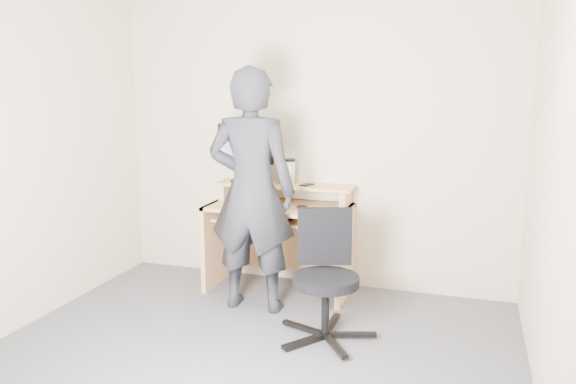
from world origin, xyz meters
The scene contains 13 objects.
ground centered at (0.00, 0.00, 0.00)m, with size 3.50×3.50×0.00m, color #57575D.
back_wall centered at (0.00, 1.75, 1.25)m, with size 3.50×0.02×2.50m, color beige.
desk centered at (-0.20, 1.53, 0.55)m, with size 1.20×0.60×0.91m.
monitor centered at (-0.56, 1.61, 1.21)m, with size 0.53×0.15×0.50m.
external_drive centered at (-0.22, 1.63, 1.01)m, with size 0.07×0.13×0.20m, color black.
travel_mug centered at (-0.15, 1.61, 1.01)m, with size 0.09×0.09×0.20m, color silver.
smartphone centered at (0.00, 1.58, 0.92)m, with size 0.07×0.13×0.01m, color black.
charger centered at (-0.45, 1.50, 0.93)m, with size 0.04×0.04×0.04m, color black.
headphones centered at (-0.41, 1.64, 0.92)m, with size 0.16×0.16×0.02m, color silver.
keyboard centered at (-0.29, 1.36, 0.67)m, with size 0.46×0.18×0.03m, color black.
mouse centered at (0.03, 1.35, 0.77)m, with size 0.10×0.06×0.04m, color black.
office_chair centered at (0.40, 0.69, 0.48)m, with size 0.70×0.67×0.87m.
person centered at (-0.28, 1.02, 0.95)m, with size 0.69×0.45×1.89m, color black.
Camera 1 is at (1.30, -2.93, 1.76)m, focal length 35.00 mm.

